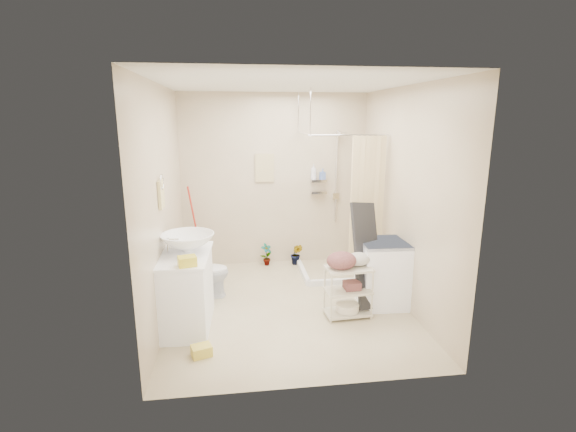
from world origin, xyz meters
name	(u,v)px	position (x,y,z in m)	size (l,w,h in m)	color
floor	(288,305)	(0.00, 0.00, 0.00)	(3.20, 3.20, 0.00)	#C5B994
ceiling	(288,83)	(0.00, 0.00, 2.60)	(2.80, 3.20, 0.04)	silver
wall_back	(274,181)	(0.00, 1.60, 1.30)	(2.80, 0.04, 2.60)	beige
wall_front	(315,241)	(0.00, -1.60, 1.30)	(2.80, 0.04, 2.60)	beige
wall_left	(163,204)	(-1.40, 0.00, 1.30)	(0.04, 3.20, 2.60)	beige
wall_right	(404,198)	(1.40, 0.00, 1.30)	(0.04, 3.20, 2.60)	beige
vanity	(186,290)	(-1.16, -0.35, 0.41)	(0.53, 0.94, 0.83)	white
sink	(188,242)	(-1.13, -0.25, 0.92)	(0.58, 0.58, 0.20)	white
counter_basket	(187,261)	(-1.09, -0.72, 0.87)	(0.17, 0.14, 0.10)	gold
floor_basket	(201,349)	(-0.97, -0.99, 0.07)	(0.27, 0.21, 0.14)	yellow
toilet	(203,272)	(-1.04, 0.40, 0.33)	(0.37, 0.64, 0.65)	silver
mop	(193,228)	(-1.25, 1.48, 0.63)	(0.12, 0.12, 1.27)	red
potted_plant_a	(266,254)	(-0.15, 1.45, 0.18)	(0.18, 0.12, 0.35)	brown
potted_plant_b	(297,254)	(0.32, 1.43, 0.17)	(0.18, 0.15, 0.34)	brown
hanging_towel	(265,168)	(-0.15, 1.58, 1.50)	(0.28, 0.03, 0.42)	#CABA8A
towel_ring	(161,192)	(-1.38, -0.20, 1.47)	(0.04, 0.22, 0.34)	#DCCB82
tp_holder	(171,252)	(-1.36, 0.05, 0.72)	(0.08, 0.12, 0.14)	white
shower	(337,202)	(0.85, 1.05, 1.05)	(1.10, 1.10, 2.10)	silver
shampoo_bottle_a	(313,172)	(0.59, 1.53, 1.44)	(0.09, 0.09, 0.23)	silver
shampoo_bottle_b	(323,174)	(0.73, 1.52, 1.40)	(0.07, 0.07, 0.16)	#4F6AAE
washing_machine	(382,273)	(1.14, -0.09, 0.40)	(0.55, 0.56, 0.80)	white
laundry_rack	(348,287)	(0.64, -0.36, 0.36)	(0.52, 0.30, 0.71)	beige
ironing_board	(367,255)	(0.92, -0.14, 0.65)	(0.37, 0.11, 1.31)	black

